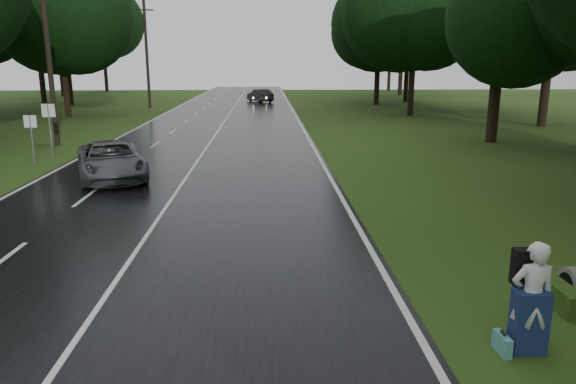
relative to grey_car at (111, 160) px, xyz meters
name	(u,v)px	position (x,y,z in m)	size (l,w,h in m)	color
ground	(107,297)	(2.93, -11.06, -0.77)	(160.00, 160.00, 0.00)	#2C4815
road	(209,144)	(2.93, 8.94, -0.75)	(12.00, 140.00, 0.04)	black
lane_center	(209,144)	(2.93, 8.94, -0.73)	(0.12, 140.00, 0.01)	silver
grey_car	(111,160)	(0.00, 0.00, 0.00)	(2.43, 5.27, 1.46)	#4D5052
far_car	(260,96)	(5.51, 41.00, -0.01)	(1.54, 4.41, 1.45)	black
hitchhiker	(531,301)	(10.35, -13.41, 0.10)	(0.70, 0.63, 1.89)	silver
suitcase	(502,344)	(9.93, -13.46, -0.61)	(0.13, 0.45, 0.32)	teal
utility_pole_mid	(58,145)	(-5.57, 9.16, -0.77)	(1.80, 0.28, 9.68)	black
utility_pole_far	(150,108)	(-5.57, 33.88, -0.77)	(1.80, 0.28, 10.51)	black
road_sign_a	(35,166)	(-4.27, 2.97, -0.77)	(0.55, 0.10, 2.28)	white
road_sign_b	(53,158)	(-4.27, 5.08, -0.77)	(0.63, 0.10, 2.61)	white
tree_left_e	(69,117)	(-10.49, 24.82, -0.77)	(8.96, 8.96, 13.99)	black
tree_left_f	(72,105)	(-14.77, 37.75, -0.77)	(11.45, 11.45, 17.89)	black
tree_right_d	(491,142)	(19.32, 9.38, -0.77)	(7.74, 7.74, 12.10)	black
tree_right_e	(410,116)	(18.68, 24.91, -0.77)	(9.39, 9.39, 14.67)	black
tree_right_f	(376,105)	(18.21, 37.13, -0.77)	(8.98, 8.98, 14.03)	black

